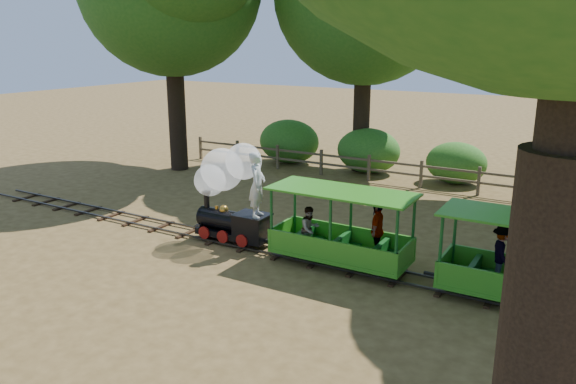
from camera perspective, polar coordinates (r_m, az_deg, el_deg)
The scene contains 9 objects.
ground at distance 14.04m, azimuth -0.57°, elevation -6.30°, with size 90.00×90.00×0.00m, color olive.
track at distance 14.02m, azimuth -0.57°, elevation -6.04°, with size 22.00×1.00×0.10m.
locomotive at distance 14.47m, azimuth -5.98°, elevation 0.69°, with size 2.42×1.11×2.70m.
carriage_front at distance 13.05m, azimuth 5.61°, elevation -4.48°, with size 3.37×1.38×1.75m.
carriage_rear at distance 12.12m, azimuth 22.97°, elevation -7.17°, with size 3.37×1.38×1.75m.
fence at distance 20.86m, azimuth 10.76°, elevation 2.31°, with size 18.10×0.10×1.00m.
shrub_west at distance 24.09m, azimuth 0.11°, elevation 5.17°, with size 2.69×2.07×1.86m, color #2D6B1E.
shrub_mid_w at distance 22.52m, azimuth 8.17°, elevation 4.19°, with size 2.56×1.97×1.77m, color #2D6B1E.
shrub_mid_e at distance 21.52m, azimuth 16.72°, elevation 2.85°, with size 2.22×1.71×1.53m, color #2D6B1E.
Camera 1 is at (6.70, -11.21, 5.17)m, focal length 35.00 mm.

